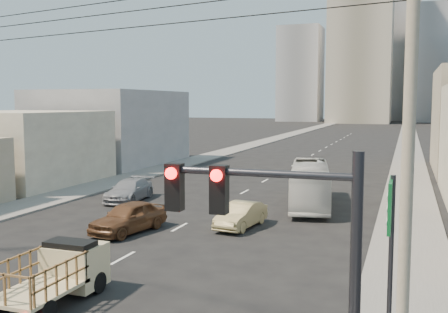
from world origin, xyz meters
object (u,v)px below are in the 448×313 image
Objects in this scene: sedan_tan at (241,215)px; sedan_grey at (129,190)px; city_bus at (310,184)px; green_sign at (390,227)px; flatbed_pickup at (55,271)px; traffic_signal at (289,270)px; sedan_brown at (129,217)px; utility_pole at (407,183)px.

sedan_tan is 10.78m from sedan_grey.
green_sign reaches higher than city_bus.
sedan_grey is at bearing 111.96° from flatbed_pickup.
traffic_signal is 5.21m from green_sign.
sedan_tan is 0.82× the size of sedan_grey.
city_bus is 21.67m from green_sign.
flatbed_pickup is at bearing 145.86° from traffic_signal.
sedan_grey is (-4.39, 7.80, -0.07)m from sedan_brown.
green_sign reaches higher than sedan_tan.
utility_pole is at bearing -54.23° from sedan_grey.
green_sign is at bearing -51.44° from sedan_tan.
traffic_signal is 1.20× the size of green_sign.
sedan_grey is at bearing 130.60° from utility_pole.
city_bus is 2.03× the size of sedan_grey.
sedan_brown reaches higher than sedan_grey.
sedan_brown is at bearing 141.20° from green_sign.
traffic_signal reaches higher than sedan_brown.
sedan_grey is at bearing 160.97° from sedan_tan.
green_sign reaches higher than sedan_brown.
utility_pole is at bearing -85.77° from city_bus.
sedan_brown is 19.87m from traffic_signal.
city_bus is at bearing 105.00° from green_sign.
utility_pole is at bearing -82.33° from green_sign.
utility_pole reaches higher than green_sign.
sedan_brown reaches higher than sedan_tan.
sedan_brown is at bearing 127.10° from traffic_signal.
green_sign is at bearing -27.28° from sedan_brown.
flatbed_pickup is at bearing -94.45° from sedan_tan.
city_bus is at bearing 75.30° from flatbed_pickup.
sedan_grey is at bearing -178.79° from city_bus.
green_sign is at bearing -51.14° from sedan_grey.
utility_pole is (13.55, -13.13, 4.39)m from sedan_brown.
sedan_tan is 16.02m from green_sign.
utility_pole reaches higher than sedan_brown.
sedan_grey is at bearing 124.67° from traffic_signal.
flatbed_pickup is at bearing -114.71° from city_bus.
sedan_brown is at bearing -65.47° from sedan_grey.
flatbed_pickup is at bearing -72.86° from sedan_grey.
traffic_signal reaches higher than green_sign.
sedan_tan is at bearing -31.83° from sedan_grey.
sedan_brown is 1.14× the size of sedan_tan.
flatbed_pickup is 0.88× the size of sedan_grey.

